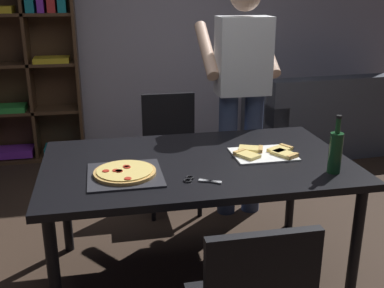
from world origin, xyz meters
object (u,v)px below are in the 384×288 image
at_px(dining_table, 197,171).
at_px(bookshelf, 2,69).
at_px(person_serving_pizza, 242,87).
at_px(pepperoni_pizza_on_tray, 125,173).
at_px(wine_bottle, 335,151).
at_px(couch, 331,123).
at_px(kitchen_scissors, 196,180).
at_px(chair_far_side, 171,144).

bearing_deg(dining_table, bookshelf, 121.47).
bearing_deg(person_serving_pizza, pepperoni_pizza_on_tray, -134.71).
relative_size(bookshelf, wine_bottle, 6.17).
distance_m(dining_table, person_serving_pizza, 0.98).
bearing_deg(pepperoni_pizza_on_tray, dining_table, 19.11).
distance_m(couch, kitchen_scissors, 3.04).
distance_m(bookshelf, person_serving_pizza, 2.53).
bearing_deg(dining_table, person_serving_pizza, 57.47).
xyz_separation_m(person_serving_pizza, pepperoni_pizza_on_tray, (-0.92, -0.93, -0.23)).
relative_size(couch, bookshelf, 0.90).
bearing_deg(kitchen_scissors, couch, 49.05).
bearing_deg(bookshelf, chair_far_side, -43.41).
relative_size(couch, pepperoni_pizza_on_tray, 4.53).
bearing_deg(dining_table, chair_far_side, 90.00).
xyz_separation_m(dining_table, pepperoni_pizza_on_tray, (-0.42, -0.15, 0.08)).
distance_m(chair_far_side, pepperoni_pizza_on_tray, 1.25).
distance_m(dining_table, wine_bottle, 0.77).
distance_m(chair_far_side, wine_bottle, 1.53).
bearing_deg(bookshelf, pepperoni_pizza_on_tray, -67.66).
xyz_separation_m(chair_far_side, kitchen_scissors, (-0.07, -1.29, 0.24)).
relative_size(dining_table, wine_bottle, 5.51).
relative_size(chair_far_side, kitchen_scissors, 4.62).
relative_size(pepperoni_pizza_on_tray, wine_bottle, 1.23).
xyz_separation_m(person_serving_pizza, wine_bottle, (0.18, -1.10, -0.13)).
height_order(bookshelf, pepperoni_pizza_on_tray, bookshelf).
bearing_deg(chair_far_side, dining_table, -90.00).
distance_m(couch, person_serving_pizza, 1.98).
relative_size(chair_far_side, person_serving_pizza, 0.51).
xyz_separation_m(person_serving_pizza, kitchen_scissors, (-0.57, -1.07, -0.24)).
height_order(couch, wine_bottle, wine_bottle).
bearing_deg(chair_far_side, wine_bottle, -62.78).
height_order(bookshelf, person_serving_pizza, bookshelf).
relative_size(dining_table, bookshelf, 0.89).
height_order(couch, pepperoni_pizza_on_tray, couch).
height_order(dining_table, bookshelf, bookshelf).
relative_size(person_serving_pizza, wine_bottle, 5.54).
xyz_separation_m(wine_bottle, kitchen_scissors, (-0.75, 0.03, -0.11)).
distance_m(chair_far_side, couch, 2.15).
bearing_deg(dining_table, wine_bottle, -25.04).
bearing_deg(dining_table, kitchen_scissors, -103.15).
xyz_separation_m(couch, person_serving_pizza, (-1.41, -1.20, 0.70)).
bearing_deg(bookshelf, dining_table, -58.53).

